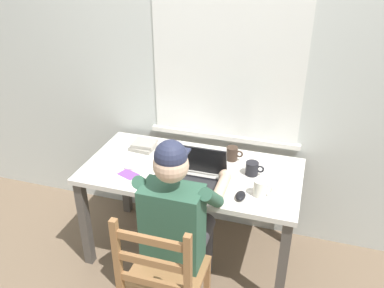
{
  "coord_description": "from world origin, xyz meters",
  "views": [
    {
      "loc": [
        0.7,
        -2.23,
        2.16
      ],
      "look_at": [
        0.02,
        -0.05,
        0.95
      ],
      "focal_mm": 37.69,
      "sensor_mm": 36.0,
      "label": 1
    }
  ],
  "objects_px": {
    "laptop": "(198,176)",
    "book_stack_main": "(144,146)",
    "desk": "(192,181)",
    "computer_mouse": "(240,196)",
    "coffee_mug_spare": "(252,168)",
    "seated_person": "(179,217)",
    "wooden_chair": "(163,280)",
    "coffee_mug_dark": "(232,154)",
    "coffee_mug_white": "(260,188)",
    "landscape_photo_print": "(128,174)"
  },
  "relations": [
    {
      "from": "coffee_mug_white",
      "to": "landscape_photo_print",
      "type": "distance_m",
      "value": 0.87
    },
    {
      "from": "coffee_mug_dark",
      "to": "landscape_photo_print",
      "type": "xyz_separation_m",
      "value": [
        -0.61,
        -0.4,
        -0.05
      ]
    },
    {
      "from": "computer_mouse",
      "to": "coffee_mug_white",
      "type": "bearing_deg",
      "value": 31.16
    },
    {
      "from": "wooden_chair",
      "to": "computer_mouse",
      "type": "bearing_deg",
      "value": 57.01
    },
    {
      "from": "laptop",
      "to": "coffee_mug_spare",
      "type": "relative_size",
      "value": 2.7
    },
    {
      "from": "seated_person",
      "to": "landscape_photo_print",
      "type": "distance_m",
      "value": 0.51
    },
    {
      "from": "desk",
      "to": "laptop",
      "type": "relative_size",
      "value": 4.43
    },
    {
      "from": "laptop",
      "to": "coffee_mug_spare",
      "type": "xyz_separation_m",
      "value": [
        0.31,
        0.21,
        -0.01
      ]
    },
    {
      "from": "desk",
      "to": "coffee_mug_white",
      "type": "xyz_separation_m",
      "value": [
        0.49,
        -0.17,
        0.15
      ]
    },
    {
      "from": "wooden_chair",
      "to": "coffee_mug_dark",
      "type": "height_order",
      "value": "wooden_chair"
    },
    {
      "from": "coffee_mug_white",
      "to": "coffee_mug_spare",
      "type": "distance_m",
      "value": 0.24
    },
    {
      "from": "seated_person",
      "to": "coffee_mug_dark",
      "type": "height_order",
      "value": "seated_person"
    },
    {
      "from": "book_stack_main",
      "to": "coffee_mug_dark",
      "type": "bearing_deg",
      "value": 3.05
    },
    {
      "from": "computer_mouse",
      "to": "landscape_photo_print",
      "type": "relative_size",
      "value": 0.77
    },
    {
      "from": "computer_mouse",
      "to": "book_stack_main",
      "type": "relative_size",
      "value": 0.54
    },
    {
      "from": "seated_person",
      "to": "coffee_mug_spare",
      "type": "xyz_separation_m",
      "value": [
        0.34,
        0.5,
        0.1
      ]
    },
    {
      "from": "landscape_photo_print",
      "to": "desk",
      "type": "bearing_deg",
      "value": 48.13
    },
    {
      "from": "computer_mouse",
      "to": "coffee_mug_dark",
      "type": "height_order",
      "value": "coffee_mug_dark"
    },
    {
      "from": "seated_person",
      "to": "coffee_mug_white",
      "type": "xyz_separation_m",
      "value": [
        0.43,
        0.28,
        0.11
      ]
    },
    {
      "from": "landscape_photo_print",
      "to": "book_stack_main",
      "type": "bearing_deg",
      "value": 118.51
    },
    {
      "from": "computer_mouse",
      "to": "landscape_photo_print",
      "type": "bearing_deg",
      "value": 176.83
    },
    {
      "from": "desk",
      "to": "coffee_mug_spare",
      "type": "distance_m",
      "value": 0.43
    },
    {
      "from": "landscape_photo_print",
      "to": "coffee_mug_dark",
      "type": "bearing_deg",
      "value": 54.31
    },
    {
      "from": "seated_person",
      "to": "landscape_photo_print",
      "type": "bearing_deg",
      "value": 149.72
    },
    {
      "from": "laptop",
      "to": "landscape_photo_print",
      "type": "distance_m",
      "value": 0.47
    },
    {
      "from": "coffee_mug_white",
      "to": "landscape_photo_print",
      "type": "xyz_separation_m",
      "value": [
        -0.87,
        -0.02,
        -0.05
      ]
    },
    {
      "from": "desk",
      "to": "computer_mouse",
      "type": "height_order",
      "value": "computer_mouse"
    },
    {
      "from": "laptop",
      "to": "book_stack_main",
      "type": "bearing_deg",
      "value": 147.58
    },
    {
      "from": "coffee_mug_white",
      "to": "landscape_photo_print",
      "type": "height_order",
      "value": "coffee_mug_white"
    },
    {
      "from": "coffee_mug_white",
      "to": "landscape_photo_print",
      "type": "relative_size",
      "value": 0.9
    },
    {
      "from": "desk",
      "to": "landscape_photo_print",
      "type": "xyz_separation_m",
      "value": [
        -0.38,
        -0.19,
        0.09
      ]
    },
    {
      "from": "seated_person",
      "to": "coffee_mug_dark",
      "type": "bearing_deg",
      "value": 75.04
    },
    {
      "from": "computer_mouse",
      "to": "coffee_mug_spare",
      "type": "bearing_deg",
      "value": 85.88
    },
    {
      "from": "seated_person",
      "to": "wooden_chair",
      "type": "bearing_deg",
      "value": -90.0
    },
    {
      "from": "book_stack_main",
      "to": "landscape_photo_print",
      "type": "relative_size",
      "value": 1.43
    },
    {
      "from": "desk",
      "to": "seated_person",
      "type": "xyz_separation_m",
      "value": [
        0.06,
        -0.45,
        0.03
      ]
    },
    {
      "from": "desk",
      "to": "landscape_photo_print",
      "type": "distance_m",
      "value": 0.44
    },
    {
      "from": "seated_person",
      "to": "laptop",
      "type": "distance_m",
      "value": 0.32
    },
    {
      "from": "computer_mouse",
      "to": "coffee_mug_spare",
      "type": "xyz_separation_m",
      "value": [
        0.02,
        0.29,
        0.03
      ]
    },
    {
      "from": "wooden_chair",
      "to": "book_stack_main",
      "type": "xyz_separation_m",
      "value": [
        -0.48,
        0.9,
        0.31
      ]
    },
    {
      "from": "wooden_chair",
      "to": "computer_mouse",
      "type": "xyz_separation_m",
      "value": [
        0.32,
        0.49,
        0.3
      ]
    },
    {
      "from": "wooden_chair",
      "to": "laptop",
      "type": "height_order",
      "value": "laptop"
    },
    {
      "from": "coffee_mug_spare",
      "to": "book_stack_main",
      "type": "distance_m",
      "value": 0.84
    },
    {
      "from": "seated_person",
      "to": "desk",
      "type": "bearing_deg",
      "value": 97.61
    },
    {
      "from": "seated_person",
      "to": "wooden_chair",
      "type": "height_order",
      "value": "seated_person"
    },
    {
      "from": "laptop",
      "to": "book_stack_main",
      "type": "relative_size",
      "value": 1.77
    },
    {
      "from": "computer_mouse",
      "to": "coffee_mug_white",
      "type": "relative_size",
      "value": 0.85
    },
    {
      "from": "laptop",
      "to": "seated_person",
      "type": "bearing_deg",
      "value": -95.5
    },
    {
      "from": "desk",
      "to": "coffee_mug_dark",
      "type": "bearing_deg",
      "value": 41.29
    },
    {
      "from": "computer_mouse",
      "to": "book_stack_main",
      "type": "height_order",
      "value": "book_stack_main"
    }
  ]
}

